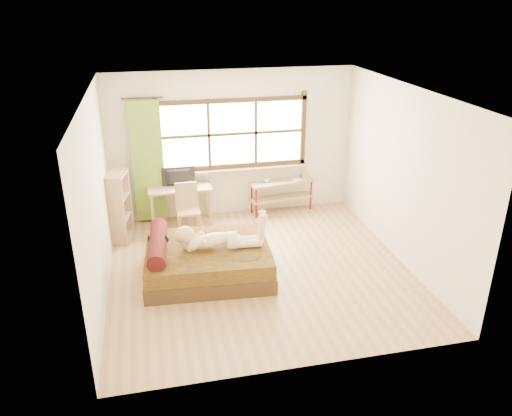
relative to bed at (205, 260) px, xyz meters
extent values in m
plane|color=#9E754C|center=(0.83, -0.02, -0.25)|extent=(4.50, 4.50, 0.00)
plane|color=white|center=(0.83, -0.02, 2.45)|extent=(4.50, 4.50, 0.00)
plane|color=silver|center=(0.83, 2.23, 1.10)|extent=(4.50, 0.00, 4.50)
plane|color=silver|center=(0.83, -2.27, 1.10)|extent=(4.50, 0.00, 4.50)
plane|color=silver|center=(-1.42, -0.02, 1.10)|extent=(0.00, 4.50, 4.50)
plane|color=silver|center=(3.08, -0.02, 1.10)|extent=(0.00, 4.50, 4.50)
cube|color=#FFEDBF|center=(0.83, 2.23, 1.30)|extent=(2.60, 0.01, 1.30)
cube|color=tan|center=(0.83, 2.15, 0.63)|extent=(2.80, 0.16, 0.04)
cube|color=#598123|center=(-0.72, 2.11, 0.90)|extent=(0.55, 0.10, 2.20)
cube|color=black|center=(0.05, 0.00, -0.13)|extent=(1.94, 1.60, 0.23)
cube|color=#331C0B|center=(0.05, 0.00, 0.10)|extent=(1.90, 1.57, 0.23)
cylinder|color=black|center=(-0.67, 0.05, 0.32)|extent=(0.34, 1.27, 0.26)
cube|color=tan|center=(-0.20, 1.93, 0.44)|extent=(1.14, 0.54, 0.04)
cube|color=tan|center=(-0.72, 1.72, 0.09)|extent=(0.05, 0.05, 0.68)
cube|color=tan|center=(0.32, 1.74, 0.09)|extent=(0.05, 0.05, 0.68)
cube|color=tan|center=(-0.72, 2.13, 0.09)|extent=(0.05, 0.05, 0.68)
cube|color=tan|center=(0.31, 2.15, 0.09)|extent=(0.05, 0.05, 0.68)
imported|color=black|center=(-0.20, 1.98, 0.63)|extent=(0.60, 0.09, 0.34)
cube|color=tan|center=(-0.10, 1.48, 0.16)|extent=(0.40, 0.40, 0.04)
cube|color=tan|center=(-0.11, 1.66, 0.41)|extent=(0.40, 0.04, 0.45)
cube|color=tan|center=(-0.27, 1.31, -0.05)|extent=(0.04, 0.04, 0.39)
cube|color=tan|center=(0.07, 1.32, -0.05)|extent=(0.04, 0.04, 0.39)
cube|color=tan|center=(-0.28, 1.65, -0.05)|extent=(0.04, 0.04, 0.39)
cube|color=tan|center=(0.06, 1.66, -0.05)|extent=(0.04, 0.04, 0.39)
cube|color=tan|center=(1.73, 2.05, 0.35)|extent=(1.27, 0.49, 0.04)
cube|color=tan|center=(1.73, 2.05, 0.04)|extent=(1.27, 0.49, 0.03)
cylinder|color=maroon|center=(1.19, 1.85, 0.06)|extent=(0.04, 0.04, 0.62)
cylinder|color=maroon|center=(2.31, 2.02, 0.06)|extent=(0.04, 0.04, 0.62)
cylinder|color=maroon|center=(1.15, 2.09, 0.06)|extent=(0.04, 0.04, 0.62)
cylinder|color=maroon|center=(2.28, 2.26, 0.06)|extent=(0.04, 0.04, 0.62)
cube|color=gold|center=(2.19, 2.12, 0.41)|extent=(0.12, 0.12, 0.08)
imported|color=gray|center=(1.43, 2.05, 0.41)|extent=(0.13, 0.13, 0.09)
imported|color=gray|center=(1.93, 2.05, 0.38)|extent=(0.21, 0.27, 0.02)
cube|color=tan|center=(-1.25, 1.48, -0.20)|extent=(0.39, 0.54, 0.03)
cube|color=tan|center=(-1.25, 1.48, 0.17)|extent=(0.39, 0.54, 0.03)
cube|color=tan|center=(-1.25, 1.48, 0.54)|extent=(0.39, 0.54, 0.03)
cube|color=tan|center=(-1.25, 1.48, 0.91)|extent=(0.39, 0.54, 0.03)
cube|color=tan|center=(-1.30, 1.24, 0.36)|extent=(0.29, 0.09, 1.19)
cube|color=tan|center=(-1.20, 1.72, 0.36)|extent=(0.29, 0.09, 1.19)
camera|label=1|loc=(-0.66, -6.53, 3.66)|focal=35.00mm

